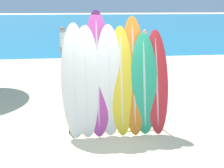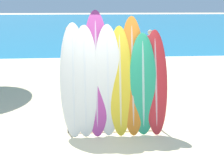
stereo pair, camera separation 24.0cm
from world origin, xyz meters
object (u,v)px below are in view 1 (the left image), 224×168
(person_mid_beach, at_px, (63,44))
(person_near_water, at_px, (144,46))
(surfboard_slot_3, at_px, (109,80))
(surfboard_slot_5, at_px, (134,76))
(surfboard_slot_2, at_px, (98,74))
(surfboard_slot_4, at_px, (121,81))
(surfboard_slot_6, at_px, (144,84))
(surfboard_slot_7, at_px, (157,82))
(surfboard_slot_1, at_px, (86,82))
(surfboard_rack, at_px, (116,112))
(surfboard_slot_0, at_px, (75,81))

(person_mid_beach, bearing_deg, person_near_water, -30.25)
(surfboard_slot_3, distance_m, person_near_water, 6.61)
(surfboard_slot_5, height_order, person_near_water, surfboard_slot_5)
(person_near_water, bearing_deg, surfboard_slot_3, 92.08)
(surfboard_slot_2, xyz_separation_m, surfboard_slot_4, (0.50, -0.05, -0.16))
(surfboard_slot_6, relative_size, surfboard_slot_7, 0.97)
(surfboard_slot_6, distance_m, person_mid_beach, 7.21)
(surfboard_slot_7, height_order, person_mid_beach, surfboard_slot_7)
(surfboard_slot_1, xyz_separation_m, surfboard_slot_6, (1.24, -0.02, -0.08))
(person_mid_beach, bearing_deg, surfboard_slot_3, -98.77)
(surfboard_slot_6, bearing_deg, surfboard_slot_1, 178.97)
(surfboard_slot_7, bearing_deg, person_mid_beach, 109.69)
(surfboard_slot_4, height_order, person_near_water, surfboard_slot_4)
(surfboard_slot_5, relative_size, surfboard_slot_6, 1.16)
(surfboard_rack, distance_m, person_near_water, 6.63)
(surfboard_slot_1, distance_m, surfboard_slot_6, 1.24)
(surfboard_slot_1, xyz_separation_m, surfboard_slot_7, (1.52, 0.01, -0.06))
(surfboard_slot_0, bearing_deg, surfboard_slot_6, -1.45)
(surfboard_slot_2, distance_m, person_near_water, 6.65)
(surfboard_slot_2, bearing_deg, surfboard_slot_7, -2.34)
(surfboard_slot_2, distance_m, surfboard_slot_6, 1.03)
(surfboard_slot_3, bearing_deg, surfboard_slot_1, -179.60)
(surfboard_slot_0, bearing_deg, person_near_water, 64.55)
(surfboard_slot_1, relative_size, surfboard_slot_5, 0.93)
(surfboard_slot_2, bearing_deg, surfboard_slot_1, -166.43)
(surfboard_slot_3, bearing_deg, surfboard_slot_7, 0.15)
(surfboard_slot_0, bearing_deg, surfboard_slot_2, 5.10)
(surfboard_rack, bearing_deg, person_near_water, 71.60)
(surfboard_rack, height_order, surfboard_slot_0, surfboard_slot_0)
(person_near_water, bearing_deg, person_mid_beach, 11.99)
(surfboard_slot_4, bearing_deg, person_near_water, 72.43)
(surfboard_slot_3, xyz_separation_m, surfboard_slot_6, (0.75, -0.03, -0.09))
(surfboard_slot_4, bearing_deg, surfboard_slot_2, 173.95)
(surfboard_slot_0, distance_m, surfboard_slot_3, 0.72)
(surfboard_slot_1, height_order, person_mid_beach, surfboard_slot_1)
(surfboard_slot_4, relative_size, surfboard_slot_5, 0.92)
(surfboard_slot_7, bearing_deg, surfboard_rack, -176.23)
(surfboard_slot_4, relative_size, person_near_water, 1.40)
(surfboard_slot_0, height_order, person_near_water, surfboard_slot_0)
(surfboard_slot_3, xyz_separation_m, person_near_water, (2.23, 6.22, -0.27))
(surfboard_slot_7, bearing_deg, person_near_water, 79.13)
(surfboard_slot_5, bearing_deg, surfboard_slot_3, -175.23)
(surfboard_slot_0, xyz_separation_m, person_mid_beach, (-0.69, 6.83, -0.23))
(surfboard_slot_1, xyz_separation_m, surfboard_slot_5, (1.02, 0.05, 0.09))
(surfboard_rack, height_order, surfboard_slot_3, surfboard_slot_3)
(surfboard_slot_3, bearing_deg, person_mid_beach, 101.67)
(surfboard_slot_0, relative_size, surfboard_slot_1, 1.02)
(surfboard_rack, xyz_separation_m, surfboard_slot_6, (0.61, 0.03, 0.62))
(surfboard_slot_1, height_order, surfboard_slot_6, surfboard_slot_1)
(person_near_water, bearing_deg, surfboard_slot_2, 89.96)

